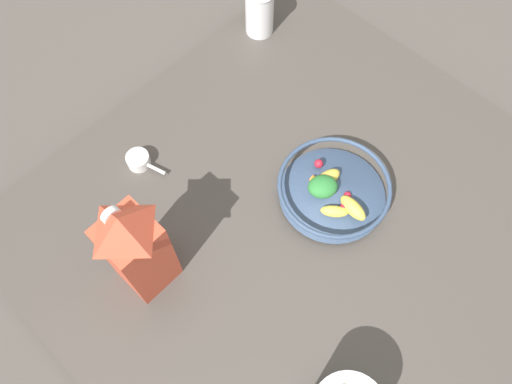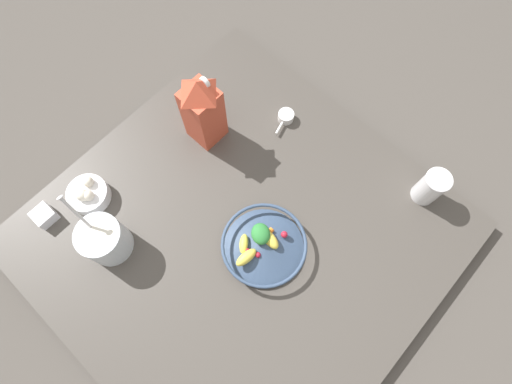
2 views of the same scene
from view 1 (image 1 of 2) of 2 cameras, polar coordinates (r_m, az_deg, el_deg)
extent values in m
plane|color=#4C4742|center=(1.11, 6.24, -4.46)|extent=(6.00, 6.00, 0.00)
cube|color=#47423D|center=(1.09, 6.34, -4.05)|extent=(1.09, 1.09, 0.04)
cylinder|color=#384C6B|center=(1.10, 8.65, -0.33)|extent=(0.13, 0.13, 0.01)
cone|color=#384C6B|center=(1.08, 8.82, 0.24)|extent=(0.23, 0.23, 0.04)
torus|color=#384C6B|center=(1.06, 8.97, 0.71)|extent=(0.24, 0.24, 0.01)
ellipsoid|color=#EFD64C|center=(1.07, 8.11, 1.50)|extent=(0.07, 0.04, 0.03)
ellipsoid|color=#EFD64C|center=(1.04, 8.93, -2.20)|extent=(0.05, 0.06, 0.02)
ellipsoid|color=#EFD64C|center=(1.05, 11.02, -1.80)|extent=(0.04, 0.07, 0.03)
cylinder|color=orange|center=(1.07, 7.42, 0.85)|extent=(0.02, 0.05, 0.02)
sphere|color=red|center=(1.09, 7.18, 3.24)|extent=(0.02, 0.02, 0.02)
sphere|color=red|center=(1.05, 10.04, -1.77)|extent=(0.02, 0.02, 0.02)
sphere|color=red|center=(1.07, 10.40, -0.37)|extent=(0.02, 0.02, 0.02)
ellipsoid|color=#2D7F38|center=(1.04, 7.63, 0.62)|extent=(0.08, 0.08, 0.03)
cube|color=#CC4C33|center=(0.95, -13.25, -6.86)|extent=(0.10, 0.10, 0.22)
pyramid|color=#CC4C33|center=(0.83, -15.17, -3.67)|extent=(0.10, 0.10, 0.05)
cylinder|color=white|center=(0.84, -16.23, -2.58)|extent=(0.03, 0.01, 0.03)
cylinder|color=white|center=(1.34, 0.40, 19.95)|extent=(0.07, 0.07, 0.13)
cylinder|color=white|center=(1.15, -13.30, 3.57)|extent=(0.05, 0.05, 0.03)
cylinder|color=white|center=(1.13, -11.30, 2.58)|extent=(0.02, 0.05, 0.01)
camera|label=2|loc=(0.64, 81.79, 48.77)|focal=28.00mm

